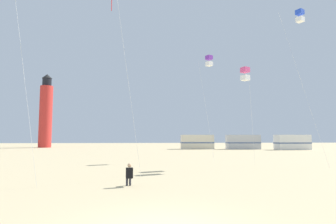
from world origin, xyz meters
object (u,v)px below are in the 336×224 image
lighthouse_distant (46,113)px  rv_van_white (292,142)px  kite_flyer_standing (129,174)px  kite_box_blue (300,16)px  kite_box_violet (209,61)px  rv_van_cream (197,142)px  rv_van_silver (243,142)px  kite_diamond_scarlet (113,0)px  kite_box_rainbow (245,74)px

lighthouse_distant → rv_van_white: bearing=-15.6°
kite_flyer_standing → kite_box_blue: 22.12m
kite_box_violet → rv_van_cream: bearing=83.0°
rv_van_silver → kite_box_violet: bearing=-115.1°
kite_box_violet → kite_diamond_scarlet: kite_diamond_scarlet is taller
kite_box_violet → rv_van_silver: 28.96m
kite_box_blue → rv_van_white: 32.54m
kite_box_violet → rv_van_silver: bearing=63.9°
kite_diamond_scarlet → lighthouse_distant: 52.99m
rv_van_cream → kite_box_violet: bearing=-95.7°
kite_box_rainbow → rv_van_cream: size_ratio=1.30×
rv_van_cream → rv_van_silver: 8.97m
kite_flyer_standing → lighthouse_distant: bearing=-76.6°
kite_flyer_standing → kite_diamond_scarlet: kite_diamond_scarlet is taller
kite_diamond_scarlet → rv_van_white: size_ratio=1.77×
kite_diamond_scarlet → lighthouse_distant: size_ratio=0.69×
kite_box_violet → kite_flyer_standing: bearing=-116.4°
kite_flyer_standing → kite_diamond_scarlet: size_ratio=0.10×
rv_van_white → kite_box_violet: bearing=-137.6°
kite_flyer_standing → kite_box_blue: size_ratio=0.08×
kite_flyer_standing → rv_van_cream: bearing=-114.8°
lighthouse_distant → rv_van_cream: size_ratio=2.59×
rv_van_silver → kite_box_blue: bearing=-97.8°
kite_flyer_standing → rv_van_white: bearing=-137.4°
kite_box_rainbow → kite_box_blue: 8.09m
kite_box_violet → lighthouse_distant: bearing=129.7°
kite_flyer_standing → kite_box_violet: size_ratio=0.10×
kite_diamond_scarlet → kite_box_blue: bearing=24.4°
kite_flyer_standing → kite_box_rainbow: size_ratio=0.14×
kite_flyer_standing → kite_box_violet: bearing=-126.5°
kite_box_blue → lighthouse_distant: 55.83m
kite_box_rainbow → kite_box_blue: (5.64, 0.84, 5.73)m
kite_box_blue → rv_van_cream: 33.90m
kite_box_rainbow → kite_box_blue: size_ratio=0.59×
kite_box_violet → kite_box_blue: kite_box_blue is taller
rv_van_silver → rv_van_white: (8.53, -2.89, 0.00)m
kite_box_blue → rv_van_cream: size_ratio=2.19×
kite_box_blue → kite_diamond_scarlet: size_ratio=1.22×
kite_box_violet → rv_van_white: kite_box_violet is taller
rv_van_cream → kite_diamond_scarlet: bearing=-105.9°
rv_van_white → kite_diamond_scarlet: bearing=-134.6°
kite_box_rainbow → lighthouse_distant: bearing=126.9°
kite_box_blue → rv_van_white: size_ratio=2.16×
kite_flyer_standing → kite_box_violet: 19.74m
kite_flyer_standing → rv_van_silver: (19.63, 39.82, 0.78)m
kite_diamond_scarlet → rv_van_white: bearing=49.5°
kite_box_rainbow → kite_diamond_scarlet: size_ratio=0.73×
kite_flyer_standing → rv_van_silver: 44.40m
kite_box_violet → rv_van_cream: 27.76m
kite_box_rainbow → rv_van_silver: size_ratio=1.31×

